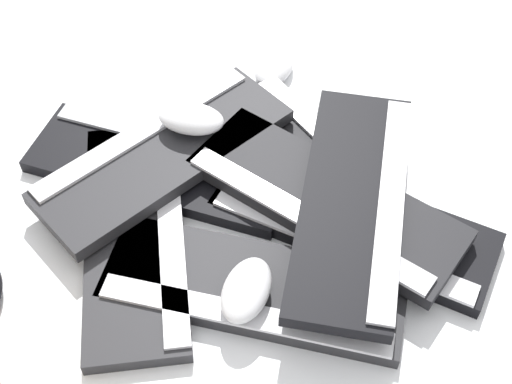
% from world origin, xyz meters
% --- Properties ---
extents(ground_plane, '(3.20, 3.20, 0.00)m').
position_xyz_m(ground_plane, '(0.00, 0.00, 0.00)').
color(ground_plane, white).
extents(keyboard_0, '(0.27, 0.46, 0.03)m').
position_xyz_m(keyboard_0, '(0.25, -0.05, 0.01)').
color(keyboard_0, '#232326').
rests_on(keyboard_0, ground).
extents(keyboard_1, '(0.44, 0.39, 0.03)m').
position_xyz_m(keyboard_1, '(0.12, 0.11, 0.01)').
color(keyboard_1, '#232326').
rests_on(keyboard_1, ground).
extents(keyboard_2, '(0.40, 0.44, 0.03)m').
position_xyz_m(keyboard_2, '(-0.07, 0.07, 0.01)').
color(keyboard_2, black).
rests_on(keyboard_2, ground).
extents(keyboard_3, '(0.23, 0.46, 0.03)m').
position_xyz_m(keyboard_3, '(-0.06, -0.06, 0.01)').
color(keyboard_3, black).
rests_on(keyboard_3, ground).
extents(keyboard_4, '(0.42, 0.41, 0.03)m').
position_xyz_m(keyboard_4, '(0.17, -0.17, 0.01)').
color(keyboard_4, black).
rests_on(keyboard_4, ground).
extents(keyboard_5, '(0.35, 0.46, 0.03)m').
position_xyz_m(keyboard_5, '(-0.03, 0.03, 0.04)').
color(keyboard_5, black).
rests_on(keyboard_5, keyboard_2).
extents(keyboard_6, '(0.46, 0.28, 0.03)m').
position_xyz_m(keyboard_6, '(0.16, -0.17, 0.04)').
color(keyboard_6, '#232326').
rests_on(keyboard_6, keyboard_4).
extents(keyboard_7, '(0.38, 0.45, 0.03)m').
position_xyz_m(keyboard_7, '(-0.06, 0.07, 0.07)').
color(keyboard_7, black).
rests_on(keyboard_7, keyboard_5).
extents(mouse_0, '(0.12, 0.13, 0.04)m').
position_xyz_m(mouse_0, '(0.14, 0.13, 0.05)').
color(mouse_0, silver).
rests_on(mouse_0, keyboard_1).
extents(mouse_1, '(0.13, 0.12, 0.04)m').
position_xyz_m(mouse_1, '(0.10, -0.19, 0.08)').
color(mouse_1, silver).
rests_on(mouse_1, keyboard_6).
extents(mouse_2, '(0.13, 0.12, 0.04)m').
position_xyz_m(mouse_2, '(-0.11, -0.31, 0.02)').
color(mouse_2, silver).
rests_on(mouse_2, ground).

